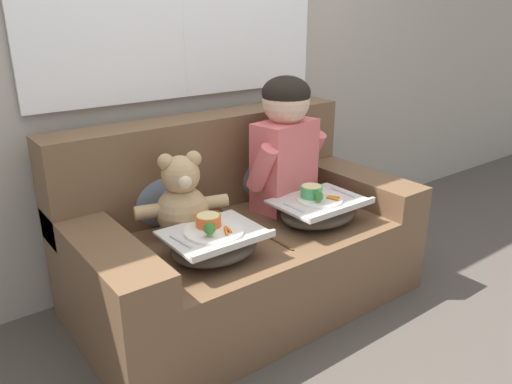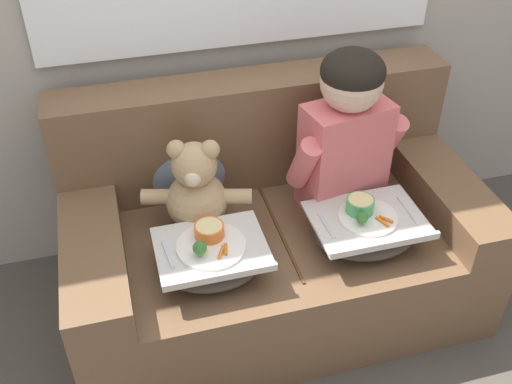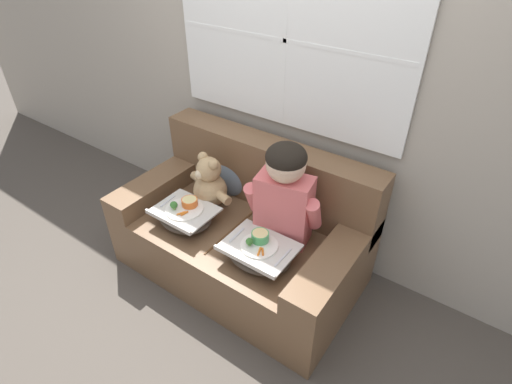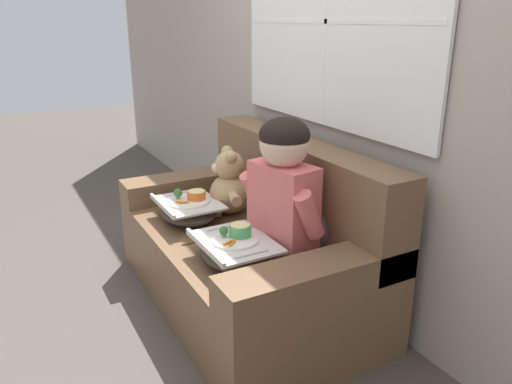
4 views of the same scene
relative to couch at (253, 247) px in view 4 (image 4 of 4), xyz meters
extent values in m
plane|color=#4C443D|center=(0.00, -0.07, -0.32)|extent=(14.00, 14.00, 0.00)
cube|color=#A89E8E|center=(0.00, 0.48, 0.98)|extent=(8.00, 0.05, 2.60)
cube|color=white|center=(0.00, 0.44, 1.19)|extent=(1.63, 0.02, 1.08)
cube|color=black|center=(0.00, 0.45, 1.19)|extent=(1.58, 0.01, 1.03)
cube|color=white|center=(0.00, 0.44, 1.19)|extent=(0.02, 0.02, 1.03)
cube|color=white|center=(0.00, 0.44, 1.19)|extent=(1.58, 0.02, 0.02)
cube|color=brown|center=(0.00, -0.07, -0.11)|extent=(1.64, 0.92, 0.42)
cube|color=brown|center=(0.00, 0.28, 0.34)|extent=(1.64, 0.22, 0.47)
cube|color=brown|center=(-0.71, -0.07, 0.17)|extent=(0.22, 0.92, 0.14)
cube|color=brown|center=(0.71, -0.07, 0.17)|extent=(0.22, 0.92, 0.14)
cube|color=#513219|center=(0.00, -0.09, 0.11)|extent=(0.01, 0.66, 0.01)
ellipsoid|color=slate|center=(0.30, 0.21, 0.27)|extent=(0.36, 0.17, 0.37)
ellipsoid|color=slate|center=(-0.30, 0.21, 0.27)|extent=(0.37, 0.18, 0.38)
cube|color=#DB6666|center=(0.30, 0.00, 0.33)|extent=(0.36, 0.24, 0.45)
sphere|color=beige|center=(0.30, 0.00, 0.66)|extent=(0.23, 0.23, 0.23)
ellipsoid|color=black|center=(0.30, 0.00, 0.70)|extent=(0.24, 0.24, 0.16)
cylinder|color=#DB6666|center=(0.11, -0.05, 0.36)|extent=(0.12, 0.19, 0.25)
cylinder|color=#DB6666|center=(0.49, 0.02, 0.36)|extent=(0.12, 0.19, 0.25)
sphere|color=tan|center=(-0.30, 0.00, 0.22)|extent=(0.24, 0.24, 0.24)
sphere|color=tan|center=(-0.30, 0.00, 0.40)|extent=(0.17, 0.17, 0.17)
sphere|color=tan|center=(-0.36, 0.02, 0.46)|extent=(0.07, 0.07, 0.07)
sphere|color=tan|center=(-0.24, -0.01, 0.46)|extent=(0.07, 0.07, 0.07)
sphere|color=beige|center=(-0.32, -0.07, 0.39)|extent=(0.06, 0.06, 0.06)
sphere|color=black|center=(-0.32, -0.09, 0.39)|extent=(0.02, 0.02, 0.02)
cylinder|color=tan|center=(-0.45, 0.04, 0.25)|extent=(0.13, 0.09, 0.06)
cylinder|color=tan|center=(-0.15, -0.04, 0.25)|extent=(0.13, 0.09, 0.06)
cylinder|color=tan|center=(-0.38, -0.10, 0.13)|extent=(0.09, 0.12, 0.06)
cylinder|color=tan|center=(-0.28, -0.13, 0.13)|extent=(0.09, 0.12, 0.06)
ellipsoid|color=#473D33|center=(0.30, -0.26, 0.15)|extent=(0.41, 0.31, 0.10)
cube|color=beige|center=(0.30, -0.26, 0.21)|extent=(0.42, 0.33, 0.01)
cube|color=beige|center=(0.30, -0.42, 0.23)|extent=(0.42, 0.02, 0.02)
cylinder|color=white|center=(0.30, -0.26, 0.22)|extent=(0.22, 0.22, 0.01)
cylinder|color=#4CAD60|center=(0.28, -0.22, 0.26)|extent=(0.11, 0.11, 0.05)
cylinder|color=#E5D189|center=(0.28, -0.22, 0.28)|extent=(0.09, 0.09, 0.01)
sphere|color=#38702D|center=(0.26, -0.30, 0.26)|extent=(0.04, 0.04, 0.04)
cylinder|color=#7A9E56|center=(0.26, -0.30, 0.24)|extent=(0.02, 0.02, 0.02)
cylinder|color=orange|center=(0.34, -0.31, 0.24)|extent=(0.03, 0.06, 0.01)
cylinder|color=orange|center=(0.35, -0.30, 0.24)|extent=(0.04, 0.05, 0.01)
cube|color=silver|center=(0.13, -0.26, 0.22)|extent=(0.02, 0.14, 0.01)
cube|color=silver|center=(0.47, -0.26, 0.22)|extent=(0.01, 0.17, 0.01)
ellipsoid|color=#473D33|center=(-0.30, -0.26, 0.15)|extent=(0.38, 0.31, 0.10)
cube|color=beige|center=(-0.30, -0.26, 0.21)|extent=(0.40, 0.32, 0.01)
cube|color=beige|center=(-0.30, -0.41, 0.23)|extent=(0.40, 0.02, 0.02)
cylinder|color=white|center=(-0.30, -0.26, 0.22)|extent=(0.25, 0.25, 0.01)
cylinder|color=orange|center=(-0.29, -0.21, 0.25)|extent=(0.11, 0.11, 0.05)
cylinder|color=#E5D189|center=(-0.29, -0.21, 0.27)|extent=(0.09, 0.09, 0.01)
sphere|color=#38702D|center=(-0.35, -0.30, 0.26)|extent=(0.05, 0.05, 0.05)
cylinder|color=#7A9E56|center=(-0.35, -0.30, 0.24)|extent=(0.02, 0.02, 0.02)
cylinder|color=orange|center=(-0.28, -0.31, 0.24)|extent=(0.04, 0.06, 0.01)
cylinder|color=orange|center=(-0.26, -0.30, 0.24)|extent=(0.02, 0.06, 0.01)
cube|color=silver|center=(-0.45, -0.26, 0.22)|extent=(0.03, 0.14, 0.01)
camera|label=1|loc=(-1.29, -1.85, 1.09)|focal=35.00mm
camera|label=2|loc=(-0.56, -1.81, 1.66)|focal=42.00mm
camera|label=3|loc=(1.28, -1.68, 1.84)|focal=28.00mm
camera|label=4|loc=(2.22, -1.20, 1.21)|focal=35.00mm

